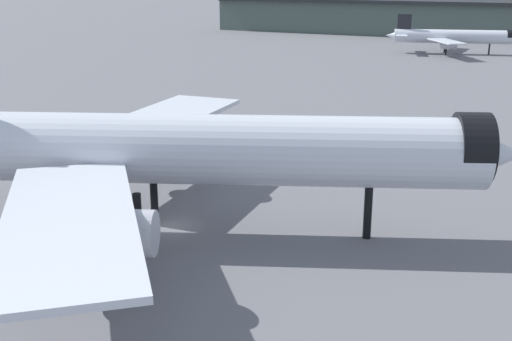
% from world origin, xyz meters
% --- Properties ---
extents(ground, '(900.00, 900.00, 0.00)m').
position_xyz_m(ground, '(0.00, 0.00, 0.00)').
color(ground, slate).
extents(airliner_near_gate, '(58.85, 52.34, 17.60)m').
position_xyz_m(airliner_near_gate, '(0.98, -1.17, 7.76)').
color(airliner_near_gate, silver).
rests_on(airliner_near_gate, ground).
extents(airliner_far_taxiway, '(36.51, 32.69, 10.88)m').
position_xyz_m(airliner_far_taxiway, '(8.22, 142.98, 4.80)').
color(airliner_far_taxiway, silver).
rests_on(airliner_far_taxiway, ground).
extents(terminal_building, '(211.48, 39.46, 22.50)m').
position_xyz_m(terminal_building, '(17.04, 197.09, 6.50)').
color(terminal_building, '#475651').
rests_on(terminal_building, ground).
extents(baggage_tug_wing, '(3.46, 2.45, 1.85)m').
position_xyz_m(baggage_tug_wing, '(18.98, 28.81, 0.97)').
color(baggage_tug_wing, black).
rests_on(baggage_tug_wing, ground).
extents(traffic_cone_near_nose, '(0.51, 0.51, 0.64)m').
position_xyz_m(traffic_cone_near_nose, '(-16.93, 27.84, 0.32)').
color(traffic_cone_near_nose, '#F2600C').
rests_on(traffic_cone_near_nose, ground).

